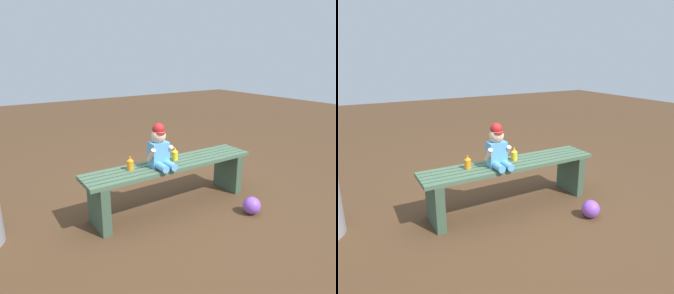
# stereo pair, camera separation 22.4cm
# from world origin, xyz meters

# --- Properties ---
(ground_plane) EXTENTS (16.00, 16.00, 0.00)m
(ground_plane) POSITION_xyz_m (0.00, 0.00, 0.00)
(ground_plane) COLOR #4C331E
(park_bench) EXTENTS (1.74, 0.35, 0.45)m
(park_bench) POSITION_xyz_m (0.00, -0.00, 0.31)
(park_bench) COLOR #47664C
(park_bench) RESTS_ON ground_plane
(child_figure) EXTENTS (0.23, 0.27, 0.40)m
(child_figure) POSITION_xyz_m (-0.15, -0.03, 0.63)
(child_figure) COLOR #59A5E5
(child_figure) RESTS_ON park_bench
(sippy_cup_left) EXTENTS (0.06, 0.06, 0.12)m
(sippy_cup_left) POSITION_xyz_m (-0.42, 0.05, 0.51)
(sippy_cup_left) COLOR orange
(sippy_cup_left) RESTS_ON park_bench
(sippy_cup_right) EXTENTS (0.06, 0.06, 0.12)m
(sippy_cup_right) POSITION_xyz_m (0.07, 0.05, 0.51)
(sippy_cup_right) COLOR yellow
(sippy_cup_right) RESTS_ON park_bench
(toy_ball) EXTENTS (0.17, 0.17, 0.17)m
(toy_ball) POSITION_xyz_m (0.54, -0.55, 0.08)
(toy_ball) COLOR #8C4CCC
(toy_ball) RESTS_ON ground_plane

